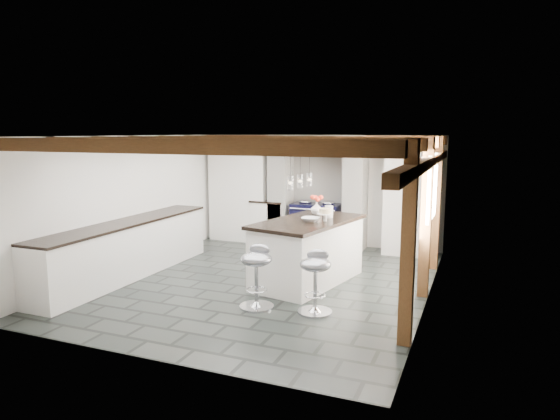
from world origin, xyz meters
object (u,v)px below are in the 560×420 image
at_px(kitchen_island, 308,250).
at_px(bar_stool_far, 257,269).
at_px(bar_stool_near, 315,274).
at_px(range_cooker, 317,224).

bearing_deg(kitchen_island, bar_stool_far, -88.55).
height_order(kitchen_island, bar_stool_near, kitchen_island).
bearing_deg(range_cooker, bar_stool_far, -84.20).
height_order(range_cooker, kitchen_island, kitchen_island).
xyz_separation_m(range_cooker, kitchen_island, (0.65, -2.45, 0.05)).
xyz_separation_m(range_cooker, bar_stool_far, (0.39, -3.83, 0.07)).
height_order(range_cooker, bar_stool_near, range_cooker).
bearing_deg(bar_stool_far, kitchen_island, 77.09).
xyz_separation_m(kitchen_island, bar_stool_near, (0.53, -1.27, 0.01)).
distance_m(range_cooker, bar_stool_far, 3.85).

